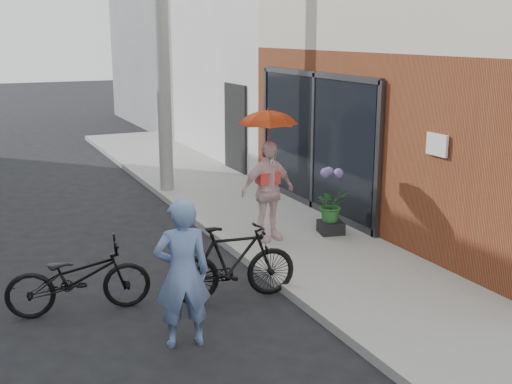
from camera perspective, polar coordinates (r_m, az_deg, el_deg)
ground at (r=7.82m, az=-2.37°, el=-10.97°), size 80.00×80.00×0.00m
sidewalk at (r=10.33m, az=4.12°, el=-4.32°), size 2.20×24.00×0.12m
curb at (r=9.85m, az=-1.81°, el=-5.23°), size 0.12×24.00×0.12m
plaster_building at (r=18.44m, az=7.75°, el=14.48°), size 8.00×6.00×7.00m
east_building_far at (r=24.64m, az=-1.32°, el=14.44°), size 8.00×8.00×7.00m
utility_pole at (r=13.12m, az=-8.41°, el=14.72°), size 0.28×0.28×7.00m
officer at (r=6.88m, az=-6.56°, el=-7.20°), size 0.65×0.48×1.64m
bike_left at (r=8.04m, az=-15.48°, el=-7.32°), size 1.76×0.81×0.89m
bike_right at (r=8.10m, az=-2.05°, el=-6.30°), size 1.68×0.67×0.98m
kimono_woman at (r=9.98m, az=1.04°, el=0.10°), size 0.96×0.48×1.57m
parasol at (r=9.76m, az=1.07°, el=6.75°), size 0.86×0.86×0.75m
planter at (r=10.53m, az=6.66°, el=-3.13°), size 0.45×0.45×0.20m
potted_plant at (r=10.42m, az=6.71°, el=-1.10°), size 0.52×0.45×0.58m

